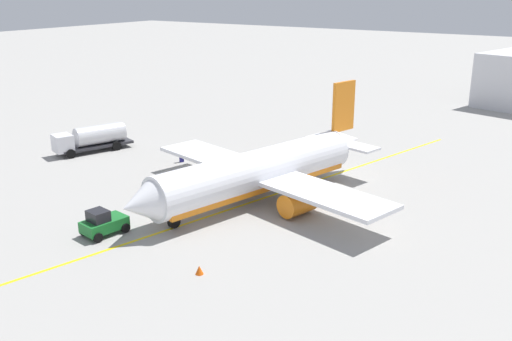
# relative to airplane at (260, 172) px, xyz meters

# --- Properties ---
(ground_plane) EXTENTS (400.00, 400.00, 0.00)m
(ground_plane) POSITION_rel_airplane_xyz_m (0.44, -0.11, -2.77)
(ground_plane) COLOR #9E9B96
(airplane) EXTENTS (29.26, 28.00, 9.91)m
(airplane) POSITION_rel_airplane_xyz_m (0.00, 0.00, 0.00)
(airplane) COLOR white
(airplane) RESTS_ON ground
(fuel_tanker) EXTENTS (9.72, 5.48, 3.15)m
(fuel_tanker) POSITION_rel_airplane_xyz_m (-2.66, -25.93, -1.06)
(fuel_tanker) COLOR #2D2D33
(fuel_tanker) RESTS_ON ground
(pushback_tug) EXTENTS (3.88, 2.82, 2.20)m
(pushback_tug) POSITION_rel_airplane_xyz_m (13.66, -6.32, -1.76)
(pushback_tug) COLOR #196B28
(pushback_tug) RESTS_ON ground
(refueling_worker) EXTENTS (0.62, 0.55, 1.71)m
(refueling_worker) POSITION_rel_airplane_xyz_m (-5.26, -14.05, -1.95)
(refueling_worker) COLOR navy
(refueling_worker) RESTS_ON ground
(safety_cone_nose) EXTENTS (0.59, 0.59, 0.66)m
(safety_cone_nose) POSITION_rel_airplane_xyz_m (14.70, 4.45, -2.44)
(safety_cone_nose) COLOR #F2590F
(safety_cone_nose) RESTS_ON ground
(taxi_line_marking) EXTENTS (64.16, 16.42, 0.01)m
(taxi_line_marking) POSITION_rel_airplane_xyz_m (0.44, -0.11, -2.76)
(taxi_line_marking) COLOR yellow
(taxi_line_marking) RESTS_ON ground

